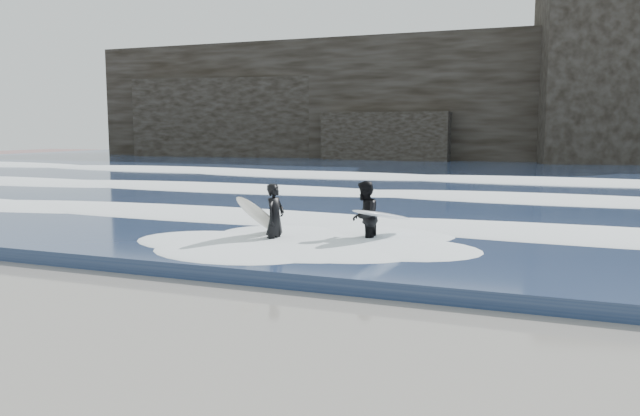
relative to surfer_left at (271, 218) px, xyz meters
The scene contains 8 objects.
ground 5.99m from the surfer_left, 79.29° to the right, with size 120.00×120.00×0.00m, color #865C5B.
sea 23.20m from the surfer_left, 87.27° to the left, with size 90.00×52.00×0.30m, color navy.
headland 40.40m from the surfer_left, 88.43° to the left, with size 70.00×9.00×10.00m, color black.
foam_near 3.37m from the surfer_left, 70.80° to the left, with size 60.00×3.20×0.20m, color white.
foam_mid 10.23m from the surfer_left, 83.81° to the left, with size 60.00×4.00×0.24m, color white.
foam_far 19.20m from the surfer_left, 86.71° to the left, with size 60.00×4.80×0.30m, color white.
surfer_left is the anchor object (origin of this frame).
surfer_right 2.12m from the surfer_left, 22.50° to the left, with size 1.37×2.16×1.59m.
Camera 1 is at (4.76, -6.43, 2.73)m, focal length 35.00 mm.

